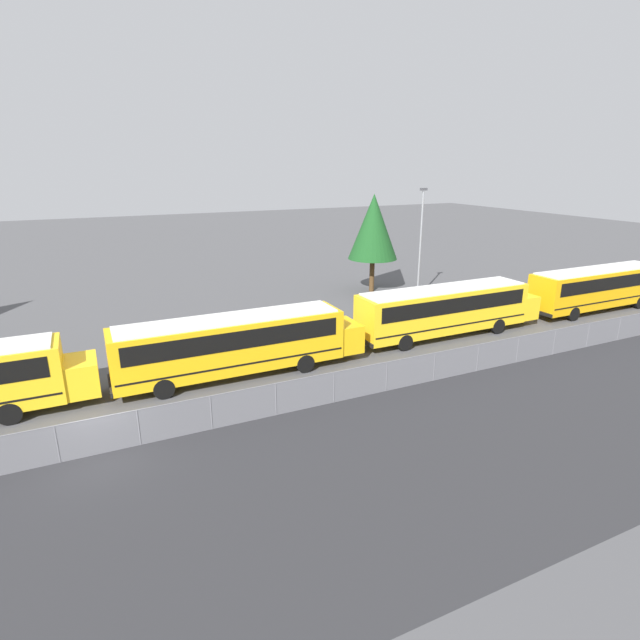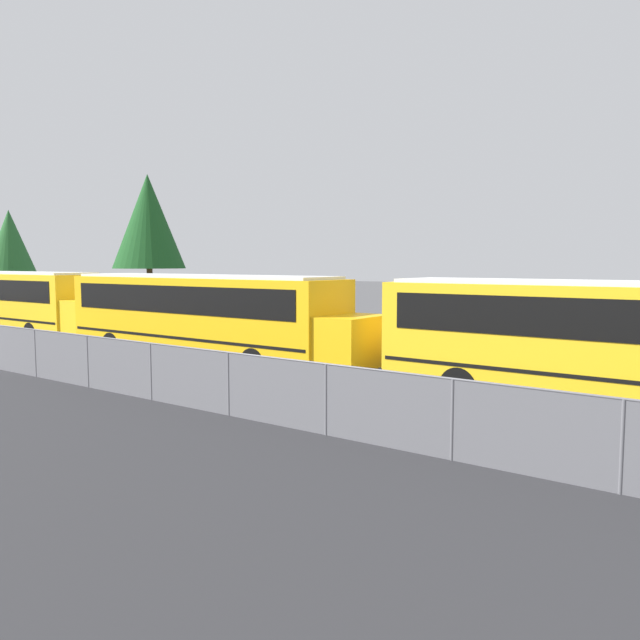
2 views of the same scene
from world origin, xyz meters
TOP-DOWN VIEW (x-y plane):
  - school_bus_2 at (-7.08, 5.47)m, footprint 13.93×2.62m
  - school_bus_3 at (7.22, 5.17)m, footprint 13.93×2.62m
  - school_bus_4 at (21.85, 5.61)m, footprint 13.93×2.62m
  - tree_0 at (-13.77, 19.27)m, footprint 5.39×5.39m
  - tree_2 at (-34.06, 19.21)m, footprint 4.58×4.58m

SIDE VIEW (x-z plane):
  - school_bus_2 at x=-7.08m, z-range 0.32..3.70m
  - school_bus_3 at x=7.22m, z-range 0.32..3.70m
  - school_bus_4 at x=21.85m, z-range 0.32..3.70m
  - tree_2 at x=-34.06m, z-range 1.41..10.21m
  - tree_0 at x=-13.77m, z-range 1.69..12.12m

